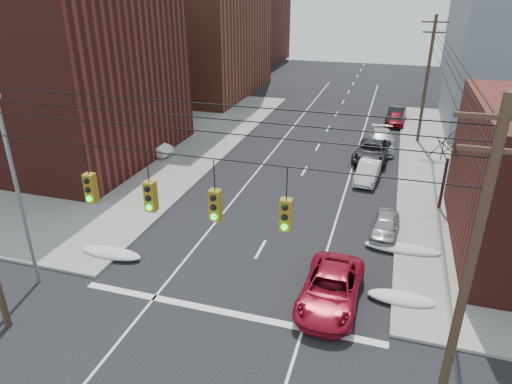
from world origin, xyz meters
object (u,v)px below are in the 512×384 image
Objects in this scene: parked_car_b at (368,172)px; lot_car_a at (149,146)px; lot_car_d at (99,137)px; parked_car_e at (396,119)px; red_pickup at (331,289)px; parked_car_d at (381,141)px; parked_car_a at (385,226)px; lot_car_c at (81,140)px; parked_car_c at (372,151)px; parked_car_f at (396,115)px; lot_car_b at (143,131)px.

parked_car_b is 0.98× the size of lot_car_a.
parked_car_e is at bearing -66.21° from lot_car_d.
parked_car_d reaches higher than red_pickup.
lot_car_c is (-26.30, 8.13, 0.13)m from parked_car_a.
parked_car_b is at bearing -78.95° from lot_car_a.
red_pickup is 19.48m from parked_car_c.
parked_car_f is 1.10× the size of lot_car_c.
red_pickup is at bearing -103.48° from parked_car_a.
lot_car_b is (-20.74, -0.63, 0.11)m from parked_car_c.
parked_car_d reaches higher than parked_car_f.
parked_car_c reaches higher than lot_car_d.
lot_car_a reaches higher than parked_car_e.
red_pickup is at bearing -119.34° from lot_car_a.
parked_car_f is 1.27× the size of lot_car_d.
parked_car_e is at bearing -41.86° from lot_car_b.
lot_car_c is (-3.96, -3.71, -0.13)m from lot_car_b.
parked_car_e is 25.10m from lot_car_a.
lot_car_a is (-19.62, -16.87, 0.09)m from parked_car_f.
red_pickup is at bearing -112.91° from lot_car_b.
parked_car_a is 26.85m from lot_car_d.
lot_car_b is at bearing 47.49° from lot_car_a.
parked_car_d is at bearing -99.87° from parked_car_e.
parked_car_c is at bearing 94.50° from parked_car_b.
red_pickup is at bearing -131.25° from lot_car_d.
red_pickup reaches higher than lot_car_d.
parked_car_e is (1.60, 11.30, -0.11)m from parked_car_c.
parked_car_e reaches higher than parked_car_a.
red_pickup reaches higher than parked_car_e.
lot_car_c is at bearing -175.80° from parked_car_b.
lot_car_b reaches higher than parked_car_b.
lot_car_d is (-25.21, -14.53, 0.09)m from parked_car_e.
lot_car_b is 1.26× the size of lot_car_c.
lot_car_b is 3.88m from lot_car_d.
parked_car_f is 29.72m from lot_car_d.
parked_car_c is at bearing -88.38° from lot_car_d.
lot_car_d reaches higher than lot_car_c.
parked_car_e is at bearing 93.09° from parked_car_a.
parked_car_c is 23.83m from lot_car_d.
parked_car_d is (-1.05, 15.53, 0.15)m from parked_car_a.
red_pickup is 1.47× the size of parked_car_a.
lot_car_d is at bearing -167.01° from parked_car_c.
parked_car_d is 1.28× the size of lot_car_c.
parked_car_a is at bearing 75.00° from red_pickup.
parked_car_a is at bearing -88.31° from parked_car_d.
parked_car_b is 23.64m from lot_car_d.
parked_car_e is 0.74× the size of lot_car_b.
parked_car_c is 25.07m from lot_car_c.
lot_car_b is (-22.34, -11.93, 0.22)m from parked_car_e.
lot_car_c is (-24.70, -4.34, -0.02)m from parked_car_c.
parked_car_e is (1.05, 8.24, -0.11)m from parked_car_d.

